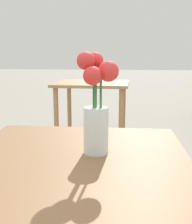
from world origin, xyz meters
name	(u,v)px	position (x,y,z in m)	size (l,w,h in m)	color
table_front	(71,197)	(0.00, 0.00, 0.59)	(0.73, 0.81, 0.71)	brown
flower_vase	(96,111)	(0.07, 0.07, 0.84)	(0.13, 0.12, 0.31)	silver
table_back	(92,93)	(-0.25, 2.31, 0.60)	(0.80, 0.73, 0.72)	#9E7047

